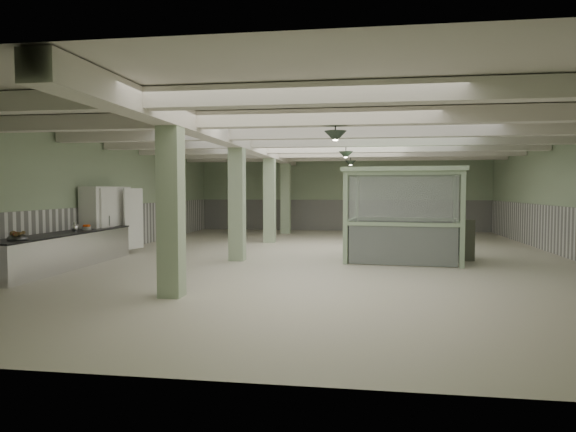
# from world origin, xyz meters

# --- Properties ---
(floor) EXTENTS (20.00, 20.00, 0.00)m
(floor) POSITION_xyz_m (0.00, 0.00, 0.00)
(floor) COLOR beige
(floor) RESTS_ON ground
(ceiling) EXTENTS (14.00, 20.00, 0.02)m
(ceiling) POSITION_xyz_m (0.00, 0.00, 3.60)
(ceiling) COLOR silver
(ceiling) RESTS_ON wall_back
(wall_back) EXTENTS (14.00, 0.02, 3.60)m
(wall_back) POSITION_xyz_m (0.00, 10.00, 1.80)
(wall_back) COLOR #A5BE98
(wall_back) RESTS_ON floor
(wall_front) EXTENTS (14.00, 0.02, 3.60)m
(wall_front) POSITION_xyz_m (0.00, -10.00, 1.80)
(wall_front) COLOR #A5BE98
(wall_front) RESTS_ON floor
(wall_left) EXTENTS (0.02, 20.00, 3.60)m
(wall_left) POSITION_xyz_m (-7.00, 0.00, 1.80)
(wall_left) COLOR #A5BE98
(wall_left) RESTS_ON floor
(wainscot_left) EXTENTS (0.05, 19.90, 1.50)m
(wainscot_left) POSITION_xyz_m (-6.97, 0.00, 0.75)
(wainscot_left) COLOR white
(wainscot_left) RESTS_ON floor
(wainscot_back) EXTENTS (13.90, 0.05, 1.50)m
(wainscot_back) POSITION_xyz_m (0.00, 9.97, 0.75)
(wainscot_back) COLOR white
(wainscot_back) RESTS_ON floor
(girder) EXTENTS (0.45, 19.90, 0.40)m
(girder) POSITION_xyz_m (-2.50, 0.00, 3.38)
(girder) COLOR silver
(girder) RESTS_ON ceiling
(beam_a) EXTENTS (13.90, 0.35, 0.32)m
(beam_a) POSITION_xyz_m (0.00, -7.50, 3.42)
(beam_a) COLOR silver
(beam_a) RESTS_ON ceiling
(beam_b) EXTENTS (13.90, 0.35, 0.32)m
(beam_b) POSITION_xyz_m (0.00, -5.00, 3.42)
(beam_b) COLOR silver
(beam_b) RESTS_ON ceiling
(beam_c) EXTENTS (13.90, 0.35, 0.32)m
(beam_c) POSITION_xyz_m (0.00, -2.50, 3.42)
(beam_c) COLOR silver
(beam_c) RESTS_ON ceiling
(beam_d) EXTENTS (13.90, 0.35, 0.32)m
(beam_d) POSITION_xyz_m (0.00, 0.00, 3.42)
(beam_d) COLOR silver
(beam_d) RESTS_ON ceiling
(beam_e) EXTENTS (13.90, 0.35, 0.32)m
(beam_e) POSITION_xyz_m (0.00, 2.50, 3.42)
(beam_e) COLOR silver
(beam_e) RESTS_ON ceiling
(beam_f) EXTENTS (13.90, 0.35, 0.32)m
(beam_f) POSITION_xyz_m (0.00, 5.00, 3.42)
(beam_f) COLOR silver
(beam_f) RESTS_ON ceiling
(beam_g) EXTENTS (13.90, 0.35, 0.32)m
(beam_g) POSITION_xyz_m (0.00, 7.50, 3.42)
(beam_g) COLOR silver
(beam_g) RESTS_ON ceiling
(column_a) EXTENTS (0.42, 0.42, 3.60)m
(column_a) POSITION_xyz_m (-2.50, -6.00, 1.80)
(column_a) COLOR #AAC29C
(column_a) RESTS_ON floor
(column_b) EXTENTS (0.42, 0.42, 3.60)m
(column_b) POSITION_xyz_m (-2.50, -1.00, 1.80)
(column_b) COLOR #AAC29C
(column_b) RESTS_ON floor
(column_c) EXTENTS (0.42, 0.42, 3.60)m
(column_c) POSITION_xyz_m (-2.50, 4.00, 1.80)
(column_c) COLOR #AAC29C
(column_c) RESTS_ON floor
(column_d) EXTENTS (0.42, 0.42, 3.60)m
(column_d) POSITION_xyz_m (-2.50, 8.00, 1.80)
(column_d) COLOR #AAC29C
(column_d) RESTS_ON floor
(pendant_front) EXTENTS (0.44, 0.44, 0.22)m
(pendant_front) POSITION_xyz_m (0.50, -5.00, 3.05)
(pendant_front) COLOR #2B392D
(pendant_front) RESTS_ON ceiling
(pendant_mid) EXTENTS (0.44, 0.44, 0.22)m
(pendant_mid) POSITION_xyz_m (0.50, 0.50, 3.05)
(pendant_mid) COLOR #2B392D
(pendant_mid) RESTS_ON ceiling
(pendant_back) EXTENTS (0.44, 0.44, 0.22)m
(pendant_back) POSITION_xyz_m (0.50, 5.50, 3.05)
(pendant_back) COLOR #2B392D
(pendant_back) RESTS_ON ceiling
(prep_counter) EXTENTS (0.94, 5.43, 0.91)m
(prep_counter) POSITION_xyz_m (-6.54, -3.06, 0.46)
(prep_counter) COLOR silver
(prep_counter) RESTS_ON floor
(pitcher_near) EXTENTS (0.28, 0.30, 0.32)m
(pitcher_near) POSITION_xyz_m (-6.59, -0.97, 1.06)
(pitcher_near) COLOR silver
(pitcher_near) RESTS_ON prep_counter
(pitcher_far) EXTENTS (0.23, 0.25, 0.26)m
(pitcher_far) POSITION_xyz_m (-6.42, -2.75, 1.03)
(pitcher_far) COLOR silver
(pitcher_far) RESTS_ON prep_counter
(veg_colander) EXTENTS (0.46, 0.46, 0.20)m
(veg_colander) POSITION_xyz_m (-6.44, -4.96, 1.00)
(veg_colander) COLOR #3E3F43
(veg_colander) RESTS_ON prep_counter
(orange_bowl) EXTENTS (0.26, 0.26, 0.09)m
(orange_bowl) POSITION_xyz_m (-6.43, -2.14, 0.94)
(orange_bowl) COLOR #B2B2B7
(orange_bowl) RESTS_ON prep_counter
(walkin_cooler) EXTENTS (0.84, 2.18, 2.00)m
(walkin_cooler) POSITION_xyz_m (-6.62, -0.63, 1.00)
(walkin_cooler) COLOR white
(walkin_cooler) RESTS_ON floor
(guard_booth) EXTENTS (3.50, 3.05, 2.62)m
(guard_booth) POSITION_xyz_m (2.18, -0.20, 1.77)
(guard_booth) COLOR #A0BC96
(guard_booth) RESTS_ON floor
(filing_cabinet) EXTENTS (0.49, 0.61, 1.17)m
(filing_cabinet) POSITION_xyz_m (3.90, -0.00, 0.58)
(filing_cabinet) COLOR #525647
(filing_cabinet) RESTS_ON floor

